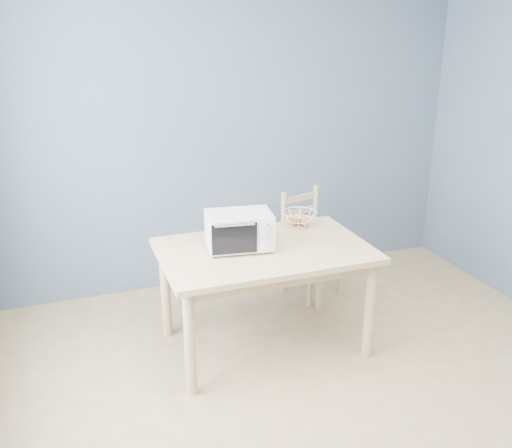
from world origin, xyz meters
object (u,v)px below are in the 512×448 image
object	(u,v)px
fruit_basket	(299,219)
dining_chair	(309,244)
toaster_oven	(237,230)
dining_table	(264,262)

from	to	relation	value
fruit_basket	dining_chair	xyz separation A→B (m)	(0.27, 0.38, -0.38)
toaster_oven	fruit_basket	bearing A→B (deg)	32.96
toaster_oven	dining_chair	xyz separation A→B (m)	(0.84, 0.64, -0.45)
fruit_basket	dining_table	bearing A→B (deg)	-141.53
toaster_oven	dining_chair	distance (m)	1.15
dining_table	fruit_basket	world-z (taller)	fruit_basket
dining_table	fruit_basket	xyz separation A→B (m)	(0.39, 0.31, 0.16)
toaster_oven	dining_chair	bearing A→B (deg)	45.40
dining_table	toaster_oven	bearing A→B (deg)	165.82
dining_table	fruit_basket	distance (m)	0.52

